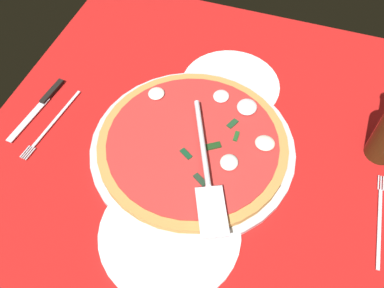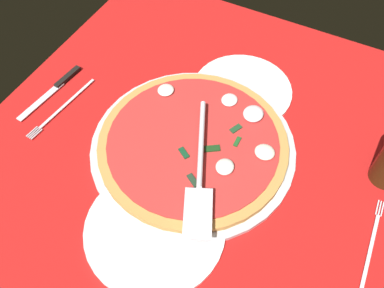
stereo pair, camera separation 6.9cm
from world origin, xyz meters
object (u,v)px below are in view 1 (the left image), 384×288
(dinner_plate_left, at_px, (170,233))
(dinner_plate_right, at_px, (230,85))
(place_setting_far, at_px, (47,114))
(pizza, at_px, (193,144))
(pizza_server, at_px, (206,168))

(dinner_plate_left, distance_m, dinner_plate_right, 0.36)
(dinner_plate_left, bearing_deg, place_setting_far, 63.80)
(pizza, relative_size, pizza_server, 1.35)
(dinner_plate_left, height_order, dinner_plate_right, same)
(pizza, bearing_deg, pizza_server, -143.67)
(dinner_plate_right, xyz_separation_m, pizza, (-0.19, 0.02, 0.02))
(pizza, height_order, place_setting_far, pizza)
(pizza_server, bearing_deg, dinner_plate_left, -36.17)
(place_setting_far, bearing_deg, dinner_plate_right, 126.73)
(dinner_plate_left, bearing_deg, pizza_server, -11.58)
(dinner_plate_right, distance_m, pizza, 0.19)
(dinner_plate_left, xyz_separation_m, dinner_plate_right, (0.36, -0.00, 0.00))
(pizza_server, distance_m, place_setting_far, 0.36)
(dinner_plate_right, bearing_deg, dinner_plate_left, 179.38)
(dinner_plate_left, bearing_deg, pizza, 5.83)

